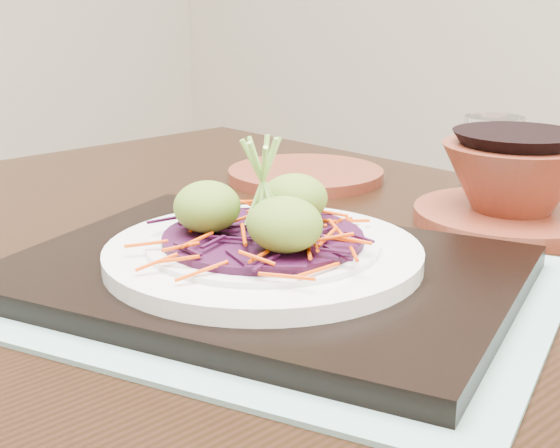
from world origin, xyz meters
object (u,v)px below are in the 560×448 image
Objects in this scene: serving_tray at (263,273)px; white_plate at (263,253)px; water_glass at (491,158)px; terracotta_bowl_set at (513,188)px; dining_table at (303,366)px; terracotta_side_plate at (306,175)px.

white_plate is (-0.00, -0.00, 0.02)m from serving_tray.
water_glass is 0.09m from terracotta_bowl_set.
terracotta_bowl_set is at bearing -53.61° from water_glass.
dining_table is 4.79× the size of terracotta_bowl_set.
serving_tray is 0.35m from terracotta_side_plate.
dining_table is at bearing -95.99° from water_glass.
terracotta_bowl_set reaches higher than white_plate.
serving_tray is at bearing -75.05° from dining_table.
water_glass reaches higher than terracotta_side_plate.
terracotta_bowl_set is at bearing -4.45° from terracotta_side_plate.
dining_table is 0.32m from water_glass.
dining_table is 0.26m from terracotta_bowl_set.
terracotta_bowl_set is at bearing 74.20° from white_plate.
white_plate is at bearing -93.78° from water_glass.
serving_tray is 0.02m from white_plate.
white_plate is at bearing -58.68° from terracotta_side_plate.
serving_tray reaches higher than dining_table.
water_glass is at bearing 92.20° from dining_table.
terracotta_side_plate is at bearing 134.51° from dining_table.
white_plate is (0.01, -0.06, 0.12)m from dining_table.
water_glass reaches higher than terracotta_bowl_set.
water_glass is at bearing 74.86° from serving_tray.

